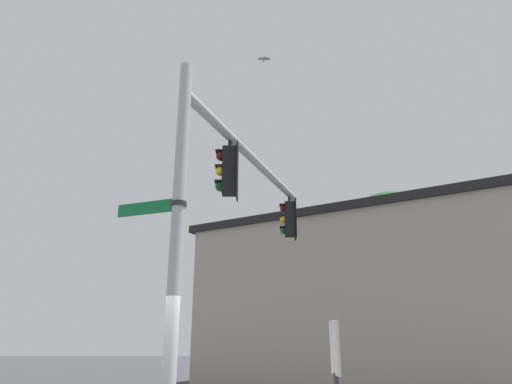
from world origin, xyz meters
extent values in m
cylinder|color=#ADB2B7|center=(0.00, 0.00, 3.34)|extent=(0.22, 0.22, 6.69)
cylinder|color=#ADB2B7|center=(3.19, -1.26, 6.10)|extent=(6.46, 2.71, 0.21)
cylinder|color=black|center=(1.83, -0.72, 5.90)|extent=(0.08, 0.08, 0.18)
cube|color=black|center=(1.83, -0.72, 5.29)|extent=(0.36, 0.30, 1.05)
sphere|color=#590F0F|center=(1.83, -0.53, 5.64)|extent=(0.22, 0.22, 0.22)
cube|color=black|center=(1.83, -0.51, 5.74)|extent=(0.24, 0.20, 0.03)
sphere|color=yellow|center=(1.83, -0.53, 5.29)|extent=(0.22, 0.22, 0.22)
cube|color=black|center=(1.83, -0.51, 5.39)|extent=(0.24, 0.20, 0.03)
sphere|color=#0F4C19|center=(1.83, -0.53, 4.94)|extent=(0.22, 0.22, 0.22)
cube|color=black|center=(1.83, -0.51, 5.04)|extent=(0.24, 0.20, 0.03)
cube|color=black|center=(1.83, -0.89, 5.29)|extent=(0.54, 0.03, 1.22)
cylinder|color=black|center=(5.93, -2.34, 5.90)|extent=(0.08, 0.08, 0.18)
cube|color=black|center=(5.93, -2.34, 5.29)|extent=(0.36, 0.30, 1.05)
sphere|color=#590F0F|center=(5.93, -2.15, 5.64)|extent=(0.22, 0.22, 0.22)
cube|color=black|center=(5.93, -2.13, 5.74)|extent=(0.24, 0.20, 0.03)
sphere|color=yellow|center=(5.93, -2.15, 5.29)|extent=(0.22, 0.22, 0.22)
cube|color=black|center=(5.93, -2.13, 5.39)|extent=(0.24, 0.20, 0.03)
sphere|color=#0F4C19|center=(5.93, -2.15, 4.94)|extent=(0.22, 0.22, 0.22)
cube|color=black|center=(5.93, -2.13, 5.04)|extent=(0.24, 0.20, 0.03)
cube|color=black|center=(5.93, -2.51, 5.29)|extent=(0.54, 0.03, 1.22)
cube|color=#147238|center=(0.25, 0.63, 4.00)|extent=(0.43, 1.02, 0.22)
cube|color=white|center=(0.25, 0.63, 4.00)|extent=(0.41, 1.01, 0.04)
cylinder|color=#262626|center=(0.00, 0.00, 4.00)|extent=(0.26, 0.26, 0.08)
ellipsoid|color=gray|center=(4.15, -1.55, 9.75)|extent=(0.25, 0.13, 0.08)
cube|color=gray|center=(4.15, -1.53, 9.76)|extent=(0.13, 0.34, 0.10)
cube|color=gray|center=(4.15, -1.57, 9.76)|extent=(0.13, 0.35, 0.02)
cube|color=#A89E89|center=(10.08, -6.28, 3.03)|extent=(12.54, 15.00, 6.06)
cube|color=black|center=(12.95, -8.07, 3.33)|extent=(7.43, 11.10, 0.30)
cube|color=black|center=(10.08, -6.28, 6.21)|extent=(13.04, 15.60, 0.30)
cylinder|color=#4C3823|center=(10.13, -6.77, 2.11)|extent=(0.31, 0.31, 4.21)
sphere|color=#1E4C23|center=(10.13, -6.77, 5.57)|extent=(3.87, 3.87, 3.87)
cube|color=silver|center=(-0.16, -2.45, 1.75)|extent=(0.60, 0.04, 0.76)
camera|label=1|loc=(-7.01, -1.26, 1.91)|focal=30.78mm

